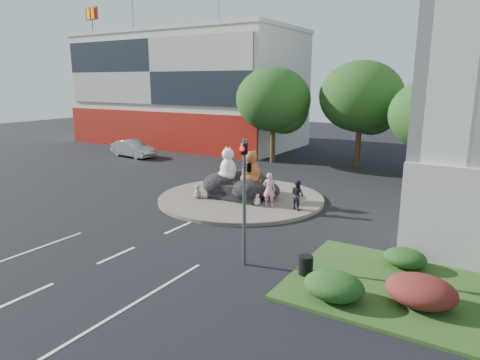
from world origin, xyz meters
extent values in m
plane|color=black|center=(0.00, 0.00, 0.00)|extent=(120.00, 120.00, 0.00)
cylinder|color=brown|center=(0.00, 10.00, 0.10)|extent=(10.00, 10.00, 0.20)
cube|color=beige|center=(-18.00, 28.00, 6.00)|extent=(25.00, 12.00, 12.00)
cube|color=maroon|center=(-18.00, 21.95, 2.00)|extent=(25.00, 0.30, 4.00)
cube|color=#B2AD9E|center=(-18.00, 21.90, 8.00)|extent=(24.00, 0.15, 6.50)
cube|color=beige|center=(-18.00, 28.00, 12.20)|extent=(25.20, 12.20, 0.40)
cylinder|color=#595B60|center=(-26.00, 28.00, 14.40)|extent=(0.10, 0.10, 4.00)
cylinder|color=#595B60|center=(-15.00, 30.00, 14.90)|extent=(0.10, 0.10, 5.00)
cube|color=maroon|center=(-28.50, 24.00, 14.60)|extent=(1.80, 0.25, 1.40)
cube|color=#2B4717|center=(12.00, 3.00, 0.06)|extent=(10.00, 6.00, 0.12)
cylinder|color=#382314|center=(-4.00, 22.00, 1.87)|extent=(0.44, 0.44, 3.74)
ellipsoid|color=black|center=(-4.00, 22.00, 5.53)|extent=(6.46, 6.46, 5.49)
sphere|color=black|center=(-3.20, 22.50, 4.68)|extent=(4.25, 4.25, 4.25)
sphere|color=black|center=(-4.70, 21.70, 4.93)|extent=(3.74, 3.74, 3.74)
cylinder|color=#382314|center=(3.00, 24.00, 1.98)|extent=(0.44, 0.44, 3.96)
ellipsoid|color=black|center=(3.00, 24.00, 5.85)|extent=(6.84, 6.84, 5.81)
sphere|color=black|center=(3.80, 24.50, 4.95)|extent=(4.50, 4.50, 4.50)
sphere|color=black|center=(2.30, 23.70, 5.22)|extent=(3.96, 3.96, 3.96)
cylinder|color=#382314|center=(9.00, 20.00, 1.65)|extent=(0.44, 0.44, 3.30)
ellipsoid|color=black|center=(9.00, 20.00, 4.88)|extent=(5.70, 5.70, 4.84)
sphere|color=black|center=(9.80, 20.50, 4.12)|extent=(3.75, 3.75, 3.75)
sphere|color=black|center=(8.30, 19.70, 4.35)|extent=(3.30, 3.30, 3.30)
ellipsoid|color=black|center=(9.00, 1.00, 0.57)|extent=(2.00, 1.60, 0.90)
ellipsoid|color=#4E1C14|center=(11.50, 2.00, 0.61)|extent=(2.20, 1.76, 0.99)
ellipsoid|color=black|center=(10.50, 4.80, 0.48)|extent=(1.60, 1.28, 0.72)
cylinder|color=#595B60|center=(5.00, 2.00, 2.50)|extent=(0.14, 0.14, 5.00)
imported|color=black|center=(5.00, 2.00, 4.20)|extent=(0.21, 0.26, 1.30)
imported|color=black|center=(5.20, 2.00, 4.00)|extent=(0.26, 1.24, 0.50)
sphere|color=red|center=(5.00, 1.82, 4.65)|extent=(0.18, 0.18, 0.18)
cylinder|color=#595B60|center=(12.00, 8.00, 8.00)|extent=(2.00, 0.12, 0.12)
cube|color=silver|center=(11.00, 8.00, 7.90)|extent=(0.50, 0.22, 0.12)
imported|color=pink|center=(2.42, 9.04, 1.17)|extent=(0.81, 0.64, 1.93)
imported|color=black|center=(4.00, 9.36, 1.03)|extent=(1.00, 0.93, 1.65)
imported|color=#AEB2B7|center=(-16.59, 17.56, 0.80)|extent=(5.03, 2.27, 1.60)
cylinder|color=black|center=(7.50, 2.23, 0.47)|extent=(0.61, 0.61, 0.70)
camera|label=1|loc=(13.03, -11.51, 7.09)|focal=32.00mm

